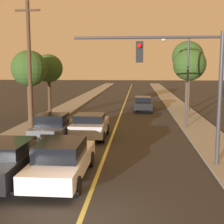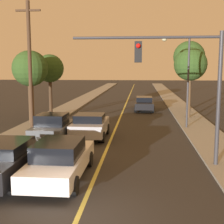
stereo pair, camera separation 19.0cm
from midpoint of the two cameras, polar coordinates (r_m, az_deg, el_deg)
name	(u,v)px [view 2 (the right image)]	position (r m, az deg, el deg)	size (l,w,h in m)	color
ground_plane	(78,218)	(9.69, -5.72, -18.74)	(200.00, 200.00, 0.00)	#2D2B28
road_surface	(128,98)	(44.72, 3.13, 2.53)	(9.50, 80.00, 0.01)	#2D2B28
sidewalk_left	(87,97)	(45.35, -4.47, 2.67)	(2.50, 80.00, 0.12)	gray
sidewalk_right	(171,98)	(44.89, 10.81, 2.49)	(2.50, 80.00, 0.12)	gray
car_near_lane_front	(60,159)	(12.54, -9.02, -8.54)	(2.01, 5.12, 1.57)	white
car_near_lane_second	(90,125)	(19.45, -3.75, -2.47)	(2.10, 3.99, 1.53)	#A5A8B2
car_outer_lane_front	(7,159)	(13.05, -18.22, -8.10)	(2.01, 5.06, 1.54)	black
car_outer_lane_second	(53,127)	(18.95, -10.48, -2.80)	(2.02, 3.99, 1.65)	#474C51
car_far_oncoming	(144,103)	(32.20, 6.07, 1.61)	(1.94, 5.01, 1.38)	black
traffic_signal_mast	(181,72)	(13.86, 12.94, 7.06)	(6.43, 0.42, 5.78)	#333338
streetlamp_right	(181,68)	(22.65, 12.81, 7.80)	(1.97, 0.36, 6.43)	#333338
utility_pole_left	(30,66)	(20.94, -14.52, 8.20)	(1.60, 0.24, 8.41)	#422D1E
tree_left_near	(50,69)	(28.26, -11.12, 7.74)	(2.46, 2.46, 5.41)	#3D2B1C
tree_left_far	(30,69)	(25.15, -14.55, 7.57)	(2.78, 2.78, 5.57)	#4C3823
tree_right_near	(189,57)	(32.44, 14.08, 9.70)	(3.13, 3.13, 6.87)	#4C3823
tree_right_far	(190,64)	(27.35, 14.34, 8.42)	(2.78, 2.78, 5.92)	#4C3823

